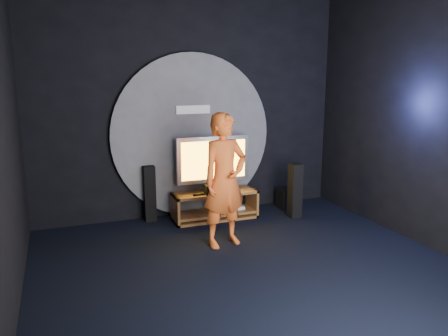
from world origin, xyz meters
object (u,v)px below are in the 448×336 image
(subwoofer, at_px, (287,198))
(player, at_px, (225,180))
(tower_speaker_left, at_px, (149,193))
(tower_speaker_right, at_px, (295,191))
(media_console, at_px, (215,207))
(tv, at_px, (213,161))

(subwoofer, height_order, player, player)
(tower_speaker_left, distance_m, tower_speaker_right, 2.31)
(tower_speaker_right, bearing_deg, subwoofer, 73.42)
(media_console, height_order, player, player)
(media_console, bearing_deg, player, -103.17)
(tv, distance_m, player, 1.14)
(media_console, relative_size, subwoofer, 4.02)
(player, bearing_deg, tower_speaker_right, 11.75)
(tower_speaker_left, relative_size, player, 0.49)
(tower_speaker_right, xyz_separation_m, player, (-1.47, -0.67, 0.45))
(media_console, xyz_separation_m, tv, (-0.01, 0.07, 0.73))
(tower_speaker_right, height_order, player, player)
(tv, xyz_separation_m, subwoofer, (1.38, 0.07, -0.76))
(media_console, xyz_separation_m, tower_speaker_right, (1.22, -0.38, 0.24))
(tower_speaker_right, relative_size, subwoofer, 2.64)
(media_console, xyz_separation_m, player, (-0.25, -1.05, 0.70))
(tv, bearing_deg, player, -102.04)
(subwoofer, bearing_deg, tv, -177.25)
(media_console, distance_m, player, 1.29)
(tv, relative_size, tower_speaker_right, 1.34)
(tv, distance_m, tower_speaker_right, 1.39)
(tv, distance_m, tower_speaker_left, 1.12)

